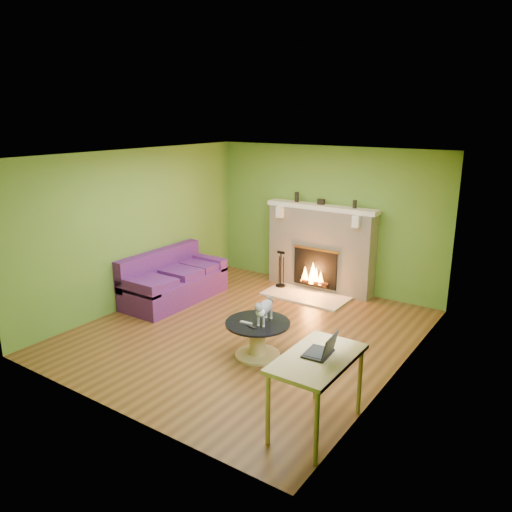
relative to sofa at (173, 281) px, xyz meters
The scene contains 22 objects.
floor 1.93m from the sofa, 11.58° to the right, with size 5.00×5.00×0.00m, color brown.
ceiling 2.96m from the sofa, 11.58° to the right, with size 5.00×5.00×0.00m, color white.
wall_back 2.98m from the sofa, 48.74° to the left, with size 5.00×5.00×0.00m, color #58862C.
wall_front 3.56m from the sofa, 57.17° to the right, with size 5.00×5.00×0.00m, color #58862C.
wall_left 1.11m from the sofa, 135.76° to the right, with size 5.00×5.00×0.00m, color #58862C.
wall_right 4.24m from the sofa, ahead, with size 5.00×5.00×0.00m, color #58862C.
window_frame 4.46m from the sofa, 17.35° to the right, with size 1.20×1.20×0.00m, color silver.
window_pane 4.46m from the sofa, 17.39° to the right, with size 1.06×1.06×0.00m, color white.
fireplace 2.72m from the sofa, 46.14° to the left, with size 2.10×0.46×1.58m.
hearth 2.36m from the sofa, 37.36° to the left, with size 1.50×0.75×0.03m, color beige.
mantel 2.93m from the sofa, 45.84° to the left, with size 2.10×0.28×0.08m, color white.
sofa is the anchor object (origin of this frame).
coffee_table 2.59m from the sofa, 21.03° to the right, with size 0.87×0.87×0.49m.
desk 4.28m from the sofa, 26.72° to the right, with size 0.64×1.10×0.81m.
cat 2.67m from the sofa, 19.40° to the right, with size 0.21×0.57×0.36m, color slate, non-canonical shape.
remote_silver 2.55m from the sofa, 24.36° to the right, with size 0.17×0.04×0.02m, color gray.
remote_black 2.69m from the sofa, 24.47° to the right, with size 0.16×0.04×0.02m, color black.
laptop 4.27m from the sofa, 26.24° to the right, with size 0.28×0.32×0.24m, color black, non-canonical shape.
fire_tools 2.00m from the sofa, 51.60° to the left, with size 0.18×0.18×0.68m, color black, non-canonical shape.
mantel_vase_left 2.71m from the sofa, 55.50° to the left, with size 0.08×0.08×0.18m, color black.
mantel_vase_right 3.41m from the sofa, 38.16° to the left, with size 0.07×0.07×0.14m, color black.
mantel_box 2.97m from the sofa, 46.66° to the left, with size 0.12×0.08×0.10m, color black.
Camera 1 is at (3.98, -5.59, 3.14)m, focal length 35.00 mm.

